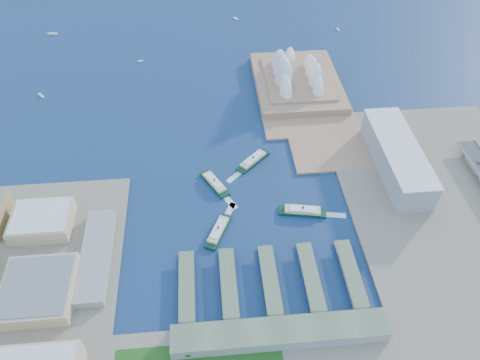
{
  "coord_description": "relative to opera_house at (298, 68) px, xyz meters",
  "views": [
    {
      "loc": [
        -39.93,
        -338.14,
        410.01
      ],
      "look_at": [
        -4.42,
        59.35,
        18.0
      ],
      "focal_mm": 35.0,
      "sensor_mm": 36.0,
      "label": 1
    }
  ],
  "objects": [
    {
      "name": "ground",
      "position": [
        -105.0,
        -280.0,
        -32.0
      ],
      "size": [
        3000.0,
        3000.0,
        0.0
      ],
      "primitive_type": "plane",
      "color": "#0F254A",
      "rests_on": "ground"
    },
    {
      "name": "east_land",
      "position": [
        135.0,
        -330.0,
        -30.5
      ],
      "size": [
        240.0,
        500.0,
        3.0
      ],
      "primitive_type": "cube",
      "color": "gray",
      "rests_on": "ground"
    },
    {
      "name": "peninsula",
      "position": [
        2.5,
        -20.0,
        -30.5
      ],
      "size": [
        135.0,
        220.0,
        3.0
      ],
      "primitive_type": "cube",
      "color": "#A07357",
      "rests_on": "ground"
    },
    {
      "name": "opera_house",
      "position": [
        0.0,
        0.0,
        0.0
      ],
      "size": [
        134.0,
        180.0,
        58.0
      ],
      "primitive_type": null,
      "color": "white",
      "rests_on": "peninsula"
    },
    {
      "name": "toaster_building",
      "position": [
        90.0,
        -200.0,
        -11.5
      ],
      "size": [
        45.0,
        155.0,
        35.0
      ],
      "primitive_type": "cube",
      "color": "gray",
      "rests_on": "east_land"
    },
    {
      "name": "west_buildings",
      "position": [
        -355.0,
        -350.0,
        -15.5
      ],
      "size": [
        200.0,
        280.0,
        27.0
      ],
      "primitive_type": null,
      "color": "olive",
      "rests_on": "west_land"
    },
    {
      "name": "ferry_wharves",
      "position": [
        -91.0,
        -355.0,
        -27.35
      ],
      "size": [
        184.0,
        90.0,
        9.3
      ],
      "primitive_type": null,
      "color": "#58644B",
      "rests_on": "ground"
    },
    {
      "name": "terminal_building",
      "position": [
        -90.0,
        -415.0,
        -23.0
      ],
      "size": [
        200.0,
        28.0,
        12.0
      ],
      "primitive_type": "cube",
      "color": "gray",
      "rests_on": "south_land"
    },
    {
      "name": "ferry_a",
      "position": [
        -139.98,
        -207.92,
        -27.11
      ],
      "size": [
        36.43,
        51.63,
        9.77
      ],
      "primitive_type": null,
      "rotation": [
        0.0,
        0.0,
        0.5
      ],
      "color": "#0C311E",
      "rests_on": "ground"
    },
    {
      "name": "ferry_b",
      "position": [
        -87.87,
        -170.59,
        -26.98
      ],
      "size": [
        47.65,
        46.47,
        10.03
      ],
      "primitive_type": null,
      "rotation": [
        0.0,
        0.0,
        -0.81
      ],
      "color": "#0C311E",
      "rests_on": "ground"
    },
    {
      "name": "ferry_c",
      "position": [
        -139.55,
        -283.96,
        -27.1
      ],
      "size": [
        34.04,
        52.55,
        9.81
      ],
      "primitive_type": null,
      "rotation": [
        0.0,
        0.0,
        2.7
      ],
      "color": "#0C311E",
      "rests_on": "ground"
    },
    {
      "name": "ferry_d",
      "position": [
        -40.15,
        -263.21,
        -26.81
      ],
      "size": [
        56.5,
        23.83,
        10.38
      ],
      "primitive_type": null,
      "rotation": [
        0.0,
        0.0,
        1.39
      ],
      "color": "#0C311E",
      "rests_on": "ground"
    },
    {
      "name": "boat_a",
      "position": [
        -395.08,
        8.06,
        -30.65
      ],
      "size": [
        11.73,
        12.86,
        2.69
      ],
      "primitive_type": null,
      "rotation": [
        0.0,
        0.0,
        0.71
      ],
      "color": "white",
      "rests_on": "ground"
    },
    {
      "name": "boat_b",
      "position": [
        -249.8,
        97.07,
        -30.79
      ],
      "size": [
        9.37,
        4.75,
        2.42
      ],
      "primitive_type": null,
      "rotation": [
        0.0,
        0.0,
        1.76
      ],
      "color": "white",
      "rests_on": "ground"
    },
    {
      "name": "boat_c",
      "position": [
        109.32,
        179.35,
        -30.72
      ],
      "size": [
        5.59,
        11.8,
        2.56
      ],
      "primitive_type": null,
      "rotation": [
        0.0,
        0.0,
        3.35
      ],
      "color": "white",
      "rests_on": "ground"
    },
    {
      "name": "boat_d",
      "position": [
        -416.79,
        209.16,
        -30.54
      ],
      "size": [
        17.57,
        5.07,
        2.93
      ],
      "primitive_type": null,
      "rotation": [
        0.0,
        0.0,
        1.5
      ],
      "color": "white",
      "rests_on": "ground"
    },
    {
      "name": "boat_e",
      "position": [
        -76.35,
        240.67,
        -30.58
      ],
      "size": [
        9.16,
        11.83,
        2.85
      ],
      "primitive_type": null,
      "rotation": [
        0.0,
        0.0,
        0.54
      ],
      "color": "white",
      "rests_on": "ground"
    },
    {
      "name": "car_c",
      "position": [
        191.0,
        -213.87,
        -16.43
      ],
      "size": [
        2.01,
        4.95,
        1.44
      ],
      "primitive_type": "imported",
      "rotation": [
        0.0,
        0.0,
        3.14
      ],
      "color": "slate",
      "rests_on": "expressway"
    }
  ]
}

